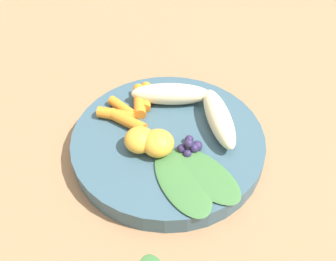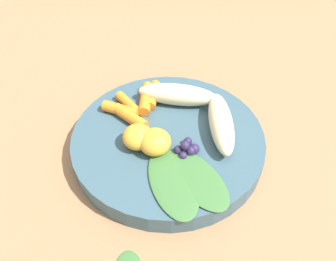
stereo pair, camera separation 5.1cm
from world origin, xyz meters
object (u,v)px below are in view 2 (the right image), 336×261
Objects in this scene: bowl at (168,142)px; banana_peeled_left at (177,95)px; orange_segment_near at (154,142)px; banana_peeled_right at (221,123)px.

banana_peeled_left reaches higher than bowl.
banana_peeled_right is at bearing -126.50° from orange_segment_near.
banana_peeled_left and banana_peeled_right have the same top height.
bowl is at bearing 94.46° from banana_peeled_right.
bowl is 2.27× the size of banana_peeled_right.
orange_segment_near is at bearing 108.97° from banana_peeled_right.
orange_segment_near is at bearing 88.65° from bowl.
bowl is 6.31× the size of orange_segment_near.
orange_segment_near is at bearing 80.75° from banana_peeled_left.
banana_peeled_left is 0.10m from orange_segment_near.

